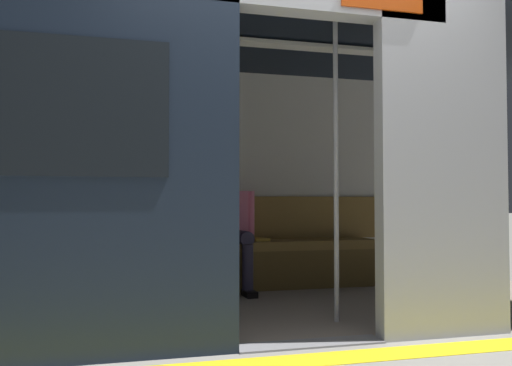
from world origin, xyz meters
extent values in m
plane|color=gray|center=(0.00, 0.00, 0.00)|extent=(60.00, 60.00, 0.00)
cube|color=yellow|center=(0.00, 0.30, 0.00)|extent=(8.00, 0.24, 0.01)
cube|color=#ADAFB5|center=(-0.92, 0.02, 1.12)|extent=(0.92, 0.12, 2.24)
cube|color=black|center=(-0.92, 0.03, 1.39)|extent=(0.51, 0.02, 0.55)
cube|color=black|center=(1.42, 0.09, 1.39)|extent=(1.10, 0.02, 0.76)
cube|color=#BF3F0C|center=(-0.46, 0.09, 2.14)|extent=(0.56, 0.02, 0.12)
cube|color=black|center=(0.00, -1.19, 2.30)|extent=(6.40, 2.55, 0.12)
cube|color=gray|center=(0.00, -1.19, 0.00)|extent=(6.08, 2.39, 0.01)
cube|color=silver|center=(0.00, -2.39, 1.12)|extent=(6.08, 0.10, 2.24)
cube|color=olive|center=(0.00, -2.33, 0.70)|extent=(3.52, 0.06, 0.45)
cube|color=white|center=(0.00, -1.19, 2.21)|extent=(4.48, 0.16, 0.03)
cube|color=gray|center=(0.00, 0.00, 0.01)|extent=(0.92, 0.19, 0.01)
cube|color=olive|center=(0.00, -2.11, 0.43)|extent=(2.93, 0.44, 0.09)
cube|color=brown|center=(0.00, -1.91, 0.19)|extent=(2.93, 0.04, 0.39)
cube|color=pink|center=(0.10, -2.09, 0.73)|extent=(0.39, 0.25, 0.50)
sphere|color=beige|center=(0.10, -2.09, 1.07)|extent=(0.21, 0.21, 0.21)
sphere|color=brown|center=(0.10, -2.10, 1.11)|extent=(0.19, 0.19, 0.19)
cylinder|color=pink|center=(-0.14, -2.07, 0.76)|extent=(0.08, 0.08, 0.44)
cylinder|color=pink|center=(0.33, -2.04, 0.76)|extent=(0.08, 0.08, 0.44)
cylinder|color=#38334C|center=(-0.01, -1.89, 0.53)|extent=(0.16, 0.41, 0.14)
cylinder|color=#38334C|center=(0.17, -1.88, 0.53)|extent=(0.16, 0.41, 0.14)
cylinder|color=#38334C|center=(-0.02, -1.70, 0.26)|extent=(0.10, 0.10, 0.44)
cylinder|color=#38334C|center=(0.16, -1.68, 0.26)|extent=(0.10, 0.10, 0.44)
cube|color=black|center=(-0.03, -1.65, 0.03)|extent=(0.11, 0.23, 0.06)
cube|color=black|center=(0.15, -1.63, 0.03)|extent=(0.11, 0.23, 0.06)
cube|color=brown|center=(0.56, -2.13, 0.56)|extent=(0.26, 0.14, 0.17)
cube|color=#472718|center=(0.56, -2.05, 0.55)|extent=(0.02, 0.01, 0.14)
cube|color=gold|center=(-0.25, -2.11, 0.49)|extent=(0.17, 0.23, 0.03)
cylinder|color=silver|center=(0.40, -0.43, 1.11)|extent=(0.04, 0.04, 2.22)
cylinder|color=silver|center=(-0.40, -0.52, 1.11)|extent=(0.04, 0.04, 2.22)
camera|label=1|loc=(1.14, 3.07, 0.88)|focal=37.09mm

